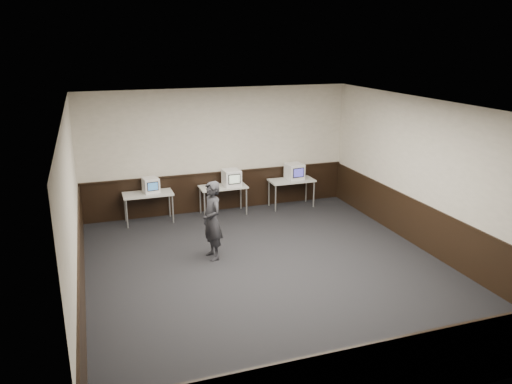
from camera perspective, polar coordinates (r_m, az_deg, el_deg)
floor at (r=9.84m, az=1.85°, el=-9.14°), size 8.00×8.00×0.00m
ceiling at (r=8.91m, az=2.05°, el=9.67°), size 8.00×8.00×0.00m
back_wall at (r=12.95m, az=-4.33°, el=4.76°), size 7.00×0.00×7.00m
front_wall at (r=5.96m, az=15.91°, el=-11.04°), size 7.00×0.00×7.00m
left_wall at (r=8.71m, az=-20.17°, el=-2.39°), size 0.00×8.00×8.00m
right_wall at (r=10.95m, az=19.36°, el=1.55°), size 0.00×8.00×8.00m
wainscot_back at (r=13.20m, az=-4.20°, el=0.08°), size 6.98×0.04×1.00m
wainscot_front at (r=6.55m, az=14.98°, el=-19.51°), size 6.98×0.04×1.00m
wainscot_left at (r=9.11m, az=-19.34°, el=-8.92°), size 0.04×7.98×1.00m
wainscot_right at (r=11.26m, az=18.74°, el=-3.85°), size 0.04×7.98×1.00m
wainscot_rail at (r=13.04m, az=-4.23°, el=2.24°), size 6.98×0.06×0.04m
desk_left at (r=12.47m, az=-12.24°, el=-0.44°), size 1.20×0.60×0.75m
desk_center at (r=12.80m, az=-3.79°, el=0.37°), size 1.20×0.60×0.75m
desk_right at (r=13.39m, az=4.08°, el=1.12°), size 1.20×0.60×0.75m
emac_left at (r=12.44m, az=-11.93°, el=0.77°), size 0.42×0.44×0.37m
emac_center at (r=12.74m, az=-2.81°, el=1.63°), size 0.44×0.47×0.42m
emac_right at (r=13.36m, az=4.42°, el=2.34°), size 0.46×0.49×0.43m
person at (r=10.18m, az=-5.04°, el=-3.27°), size 0.49×0.65×1.64m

